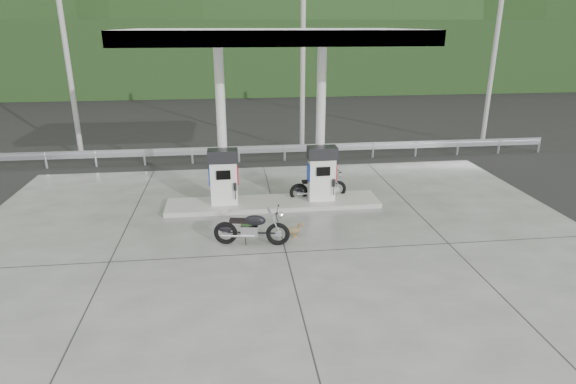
{
  "coord_description": "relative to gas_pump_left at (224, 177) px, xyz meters",
  "views": [
    {
      "loc": [
        -1.33,
        -12.36,
        5.73
      ],
      "look_at": [
        0.3,
        1.0,
        1.0
      ],
      "focal_mm": 30.0,
      "sensor_mm": 36.0,
      "label": 1
    }
  ],
  "objects": [
    {
      "name": "utility_pole_c",
      "position": [
        12.6,
        7.0,
        2.93
      ],
      "size": [
        0.22,
        0.22,
        8.0
      ],
      "primitive_type": "cylinder",
      "color": "gray",
      "rests_on": "ground"
    },
    {
      "name": "ground",
      "position": [
        1.6,
        -2.5,
        -1.07
      ],
      "size": [
        160.0,
        160.0,
        0.0
      ],
      "primitive_type": "plane",
      "color": "black",
      "rests_on": "ground"
    },
    {
      "name": "tree_band",
      "position": [
        1.6,
        27.5,
        1.93
      ],
      "size": [
        80.0,
        6.0,
        6.0
      ],
      "primitive_type": "cube",
      "color": "black",
      "rests_on": "ground"
    },
    {
      "name": "motorcycle_right",
      "position": [
        3.17,
        0.41,
        -0.61
      ],
      "size": [
        1.91,
        0.76,
        0.88
      ],
      "primitive_type": null,
      "rotation": [
        0.0,
        0.0,
        0.09
      ],
      "color": "black",
      "rests_on": "forecourt_apron"
    },
    {
      "name": "gas_pump_right",
      "position": [
        3.2,
        0.0,
        0.0
      ],
      "size": [
        0.95,
        0.55,
        1.8
      ],
      "primitive_type": null,
      "color": "white",
      "rests_on": "pump_island"
    },
    {
      "name": "road",
      "position": [
        1.6,
        9.0,
        -1.07
      ],
      "size": [
        60.0,
        7.0,
        0.01
      ],
      "primitive_type": "cube",
      "color": "black",
      "rests_on": "ground"
    },
    {
      "name": "forested_hills",
      "position": [
        1.6,
        57.5,
        -1.07
      ],
      "size": [
        100.0,
        40.0,
        140.0
      ],
      "primitive_type": null,
      "color": "black",
      "rests_on": "ground"
    },
    {
      "name": "canopy_column_right",
      "position": [
        3.2,
        0.4,
        1.6
      ],
      "size": [
        0.3,
        0.3,
        5.0
      ],
      "primitive_type": "cylinder",
      "color": "white",
      "rests_on": "pump_island"
    },
    {
      "name": "duck",
      "position": [
        1.93,
        -2.55,
        -0.87
      ],
      "size": [
        0.52,
        0.17,
        0.37
      ],
      "primitive_type": null,
      "rotation": [
        0.0,
        0.0,
        0.04
      ],
      "color": "brown",
      "rests_on": "forecourt_apron"
    },
    {
      "name": "forecourt_apron",
      "position": [
        1.6,
        -2.5,
        -1.06
      ],
      "size": [
        18.0,
        14.0,
        0.02
      ],
      "primitive_type": "cube",
      "color": "#63625E",
      "rests_on": "ground"
    },
    {
      "name": "utility_pole_a",
      "position": [
        -6.4,
        7.0,
        2.93
      ],
      "size": [
        0.22,
        0.22,
        8.0
      ],
      "primitive_type": "cylinder",
      "color": "gray",
      "rests_on": "ground"
    },
    {
      "name": "pump_island",
      "position": [
        1.6,
        0.0,
        -0.98
      ],
      "size": [
        7.0,
        1.4,
        0.15
      ],
      "primitive_type": "cube",
      "color": "#9A9890",
      "rests_on": "forecourt_apron"
    },
    {
      "name": "canopy_column_left",
      "position": [
        0.0,
        0.4,
        1.6
      ],
      "size": [
        0.3,
        0.3,
        5.0
      ],
      "primitive_type": "cylinder",
      "color": "white",
      "rests_on": "pump_island"
    },
    {
      "name": "motorcycle_left",
      "position": [
        0.74,
        -2.88,
        -0.59
      ],
      "size": [
        2.02,
        0.93,
        0.92
      ],
      "primitive_type": null,
      "rotation": [
        0.0,
        0.0,
        -0.17
      ],
      "color": "black",
      "rests_on": "forecourt_apron"
    },
    {
      "name": "canopy_roof",
      "position": [
        1.6,
        0.0,
        4.3
      ],
      "size": [
        8.5,
        5.0,
        0.4
      ],
      "primitive_type": "cube",
      "color": "white",
      "rests_on": "canopy_column_left"
    },
    {
      "name": "gas_pump_left",
      "position": [
        0.0,
        0.0,
        0.0
      ],
      "size": [
        0.95,
        0.55,
        1.8
      ],
      "primitive_type": null,
      "color": "white",
      "rests_on": "pump_island"
    },
    {
      "name": "utility_pole_b",
      "position": [
        3.6,
        7.0,
        2.93
      ],
      "size": [
        0.22,
        0.22,
        8.0
      ],
      "primitive_type": "cylinder",
      "color": "gray",
      "rests_on": "ground"
    },
    {
      "name": "guardrail",
      "position": [
        1.6,
        5.5,
        -0.36
      ],
      "size": [
        26.0,
        0.16,
        1.42
      ],
      "primitive_type": null,
      "color": "#A9ACB2",
      "rests_on": "ground"
    }
  ]
}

